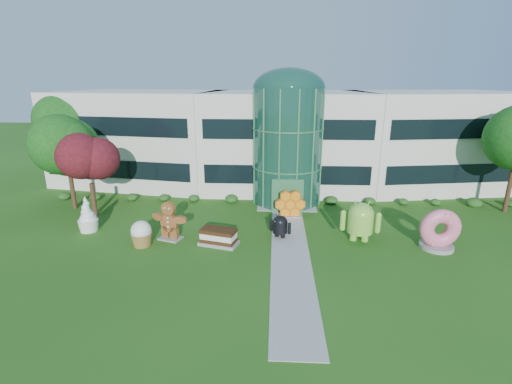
# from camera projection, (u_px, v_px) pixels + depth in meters

# --- Properties ---
(ground) EXTENTS (140.00, 140.00, 0.00)m
(ground) POSITION_uv_depth(u_px,v_px,m) (291.00, 264.00, 22.04)
(ground) COLOR #215114
(ground) RESTS_ON ground
(building) EXTENTS (46.00, 15.00, 9.30)m
(building) POSITION_uv_depth(u_px,v_px,m) (286.00, 139.00, 37.85)
(building) COLOR beige
(building) RESTS_ON ground
(atrium) EXTENTS (6.00, 6.00, 9.80)m
(atrium) POSITION_uv_depth(u_px,v_px,m) (287.00, 147.00, 32.05)
(atrium) COLOR #194738
(atrium) RESTS_ON ground
(walkway) EXTENTS (2.40, 20.00, 0.04)m
(walkway) POSITION_uv_depth(u_px,v_px,m) (290.00, 249.00, 23.95)
(walkway) COLOR #9E9E93
(walkway) RESTS_ON ground
(tree_red) EXTENTS (4.00, 4.00, 6.00)m
(tree_red) POSITION_uv_depth(u_px,v_px,m) (91.00, 179.00, 29.10)
(tree_red) COLOR #3F0C14
(tree_red) RESTS_ON ground
(trees_backdrop) EXTENTS (52.00, 8.00, 8.40)m
(trees_backdrop) POSITION_uv_depth(u_px,v_px,m) (287.00, 152.00, 33.21)
(trees_backdrop) COLOR #114511
(trees_backdrop) RESTS_ON ground
(android_green) EXTENTS (3.00, 2.22, 3.14)m
(android_green) POSITION_uv_depth(u_px,v_px,m) (360.00, 219.00, 24.79)
(android_green) COLOR #7CC03D
(android_green) RESTS_ON ground
(android_black) EXTENTS (1.96, 1.69, 1.88)m
(android_black) POSITION_uv_depth(u_px,v_px,m) (280.00, 225.00, 25.42)
(android_black) COLOR black
(android_black) RESTS_ON ground
(donut) EXTENTS (2.69, 1.37, 2.74)m
(donut) POSITION_uv_depth(u_px,v_px,m) (439.00, 228.00, 23.71)
(donut) COLOR #D8527C
(donut) RESTS_ON ground
(gingerbread) EXTENTS (3.17, 2.00, 2.74)m
(gingerbread) POSITION_uv_depth(u_px,v_px,m) (169.00, 220.00, 25.06)
(gingerbread) COLOR brown
(gingerbread) RESTS_ON ground
(ice_cream_sandwich) EXTENTS (2.76, 1.88, 1.12)m
(ice_cream_sandwich) POSITION_uv_depth(u_px,v_px,m) (218.00, 237.00, 24.43)
(ice_cream_sandwich) COLOR black
(ice_cream_sandwich) RESTS_ON ground
(honeycomb) EXTENTS (2.63, 1.17, 2.00)m
(honeycomb) POSITION_uv_depth(u_px,v_px,m) (290.00, 205.00, 29.18)
(honeycomb) COLOR orange
(honeycomb) RESTS_ON ground
(froyo) EXTENTS (1.62, 1.62, 2.57)m
(froyo) POSITION_uv_depth(u_px,v_px,m) (87.00, 214.00, 26.44)
(froyo) COLOR white
(froyo) RESTS_ON ground
(cupcake) EXTENTS (1.90, 1.90, 1.73)m
(cupcake) POSITION_uv_depth(u_px,v_px,m) (141.00, 233.00, 24.24)
(cupcake) COLOR white
(cupcake) RESTS_ON ground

